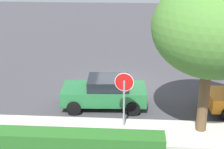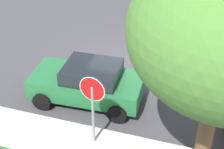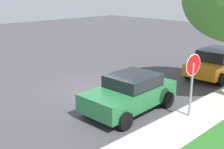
# 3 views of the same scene
# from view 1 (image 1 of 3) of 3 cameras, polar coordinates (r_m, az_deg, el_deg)

# --- Properties ---
(ground_plane) EXTENTS (60.00, 60.00, 0.00)m
(ground_plane) POSITION_cam_1_polar(r_m,az_deg,el_deg) (18.52, 1.44, -1.83)
(ground_plane) COLOR #423F44
(sidewalk_curb) EXTENTS (32.00, 2.10, 0.14)m
(sidewalk_curb) POSITION_cam_1_polar(r_m,az_deg,el_deg) (13.85, 0.46, -9.56)
(sidewalk_curb) COLOR beige
(sidewalk_curb) RESTS_ON ground_plane
(stop_sign) EXTENTS (0.76, 0.11, 2.42)m
(stop_sign) POSITION_cam_1_polar(r_m,az_deg,el_deg) (13.56, 2.03, -2.76)
(stop_sign) COLOR gray
(stop_sign) RESTS_ON ground_plane
(parked_car_green) EXTENTS (3.92, 2.17, 1.42)m
(parked_car_green) POSITION_cam_1_polar(r_m,az_deg,el_deg) (15.83, -1.18, -2.89)
(parked_car_green) COLOR #236B38
(parked_car_green) RESTS_ON ground_plane
(street_tree_near_corner) EXTENTS (4.61, 4.61, 6.11)m
(street_tree_near_corner) POSITION_cam_1_polar(r_m,az_deg,el_deg) (13.09, 16.70, 7.41)
(street_tree_near_corner) COLOR brown
(street_tree_near_corner) RESTS_ON ground_plane
(front_yard_hedge) EXTENTS (6.07, 0.79, 0.90)m
(front_yard_hedge) POSITION_cam_1_polar(r_m,az_deg,el_deg) (12.42, -5.58, -11.44)
(front_yard_hedge) COLOR #286623
(front_yard_hedge) RESTS_ON ground_plane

